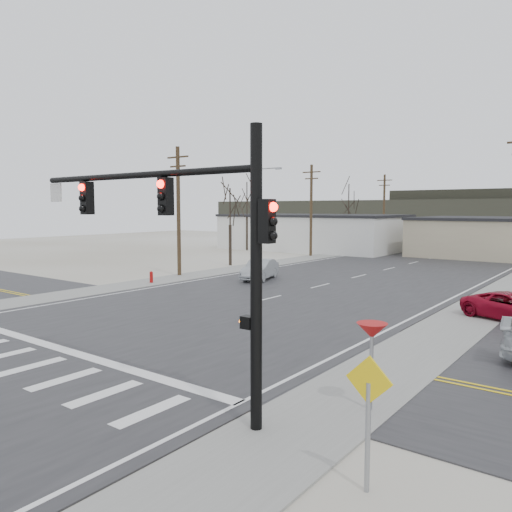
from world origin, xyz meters
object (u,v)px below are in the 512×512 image
at_px(traffic_signal_mast, 196,233).
at_px(car_far_a, 470,244).
at_px(car_far_b, 422,241).
at_px(fire_hydrant, 151,277).
at_px(sedan_crossing, 260,269).

bearing_deg(traffic_signal_mast, car_far_a, 97.45).
bearing_deg(car_far_a, car_far_b, -29.15).
xyz_separation_m(traffic_signal_mast, fire_hydrant, (-18.09, 14.20, -4.22)).
height_order(car_far_a, car_far_b, car_far_a).
distance_m(traffic_signal_mast, fire_hydrant, 23.39).
xyz_separation_m(traffic_signal_mast, car_far_b, (-14.84, 60.99, -3.96)).
bearing_deg(car_far_b, sedan_crossing, -79.45).
relative_size(fire_hydrant, car_far_a, 0.18).
relative_size(sedan_crossing, car_far_b, 1.14).
bearing_deg(sedan_crossing, fire_hydrant, -148.15).
xyz_separation_m(traffic_signal_mast, car_far_a, (-7.54, 57.65, -3.92)).
height_order(traffic_signal_mast, car_far_b, traffic_signal_mast).
bearing_deg(car_far_a, traffic_signal_mast, 92.88).
xyz_separation_m(fire_hydrant, sedan_crossing, (5.11, 5.97, 0.34)).
bearing_deg(car_far_a, sedan_crossing, 77.18).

